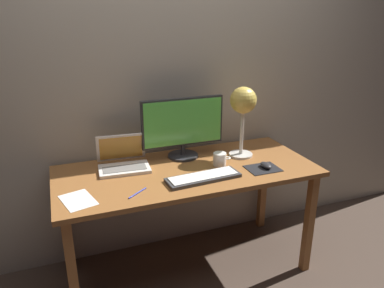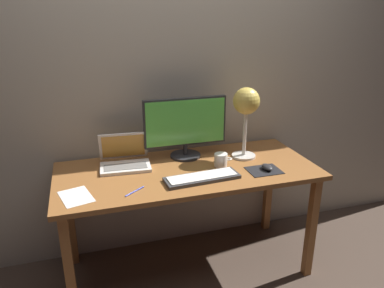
# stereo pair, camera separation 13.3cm
# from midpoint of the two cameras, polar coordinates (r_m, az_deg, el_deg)

# --- Properties ---
(ground_plane) EXTENTS (4.80, 4.80, 0.00)m
(ground_plane) POSITION_cam_midpoint_polar(r_m,az_deg,el_deg) (2.69, 0.88, -18.46)
(ground_plane) COLOR #47382D
(ground_plane) RESTS_ON ground
(back_wall) EXTENTS (4.80, 0.06, 2.60)m
(back_wall) POSITION_cam_midpoint_polar(r_m,az_deg,el_deg) (2.51, -1.81, 11.53)
(back_wall) COLOR #B2A893
(back_wall) RESTS_ON ground
(desk) EXTENTS (1.60, 0.70, 0.74)m
(desk) POSITION_cam_midpoint_polar(r_m,az_deg,el_deg) (2.33, 0.97, -5.65)
(desk) COLOR #935B2D
(desk) RESTS_ON ground
(monitor) EXTENTS (0.55, 0.20, 0.40)m
(monitor) POSITION_cam_midpoint_polar(r_m,az_deg,el_deg) (2.41, 0.54, 2.87)
(monitor) COLOR #28282B
(monitor) RESTS_ON desk
(keyboard_main) EXTENTS (0.45, 0.17, 0.03)m
(keyboard_main) POSITION_cam_midpoint_polar(r_m,az_deg,el_deg) (2.16, 3.34, -5.21)
(keyboard_main) COLOR #38383A
(keyboard_main) RESTS_ON desk
(laptop) EXTENTS (0.32, 0.26, 0.20)m
(laptop) POSITION_cam_midpoint_polar(r_m,az_deg,el_deg) (2.35, -8.77, -1.99)
(laptop) COLOR silver
(laptop) RESTS_ON desk
(desk_lamp) EXTENTS (0.17, 0.17, 0.47)m
(desk_lamp) POSITION_cam_midpoint_polar(r_m,az_deg,el_deg) (2.41, 9.91, 5.80)
(desk_lamp) COLOR beige
(desk_lamp) RESTS_ON desk
(mousepad) EXTENTS (0.20, 0.16, 0.00)m
(mousepad) POSITION_cam_midpoint_polar(r_m,az_deg,el_deg) (2.33, 12.64, -4.00)
(mousepad) COLOR black
(mousepad) RESTS_ON desk
(mouse) EXTENTS (0.06, 0.10, 0.03)m
(mouse) POSITION_cam_midpoint_polar(r_m,az_deg,el_deg) (2.33, 13.11, -3.52)
(mouse) COLOR #28282B
(mouse) RESTS_ON mousepad
(coffee_mug) EXTENTS (0.12, 0.08, 0.08)m
(coffee_mug) POSITION_cam_midpoint_polar(r_m,az_deg,el_deg) (2.34, 6.13, -2.44)
(coffee_mug) COLOR white
(coffee_mug) RESTS_ON desk
(paper_sheet_near_mouse) EXTENTS (0.20, 0.24, 0.00)m
(paper_sheet_near_mouse) POSITION_cam_midpoint_polar(r_m,az_deg,el_deg) (2.04, -15.64, -7.84)
(paper_sheet_near_mouse) COLOR white
(paper_sheet_near_mouse) RESTS_ON desk
(pen) EXTENTS (0.12, 0.09, 0.01)m
(pen) POSITION_cam_midpoint_polar(r_m,az_deg,el_deg) (2.03, -6.96, -7.28)
(pen) COLOR #2633A5
(pen) RESTS_ON desk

